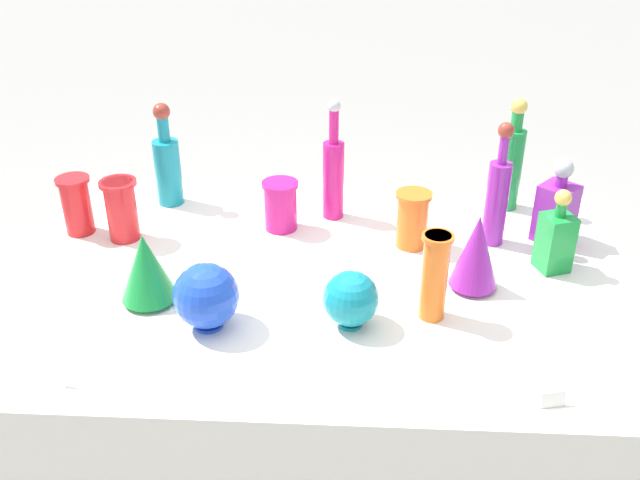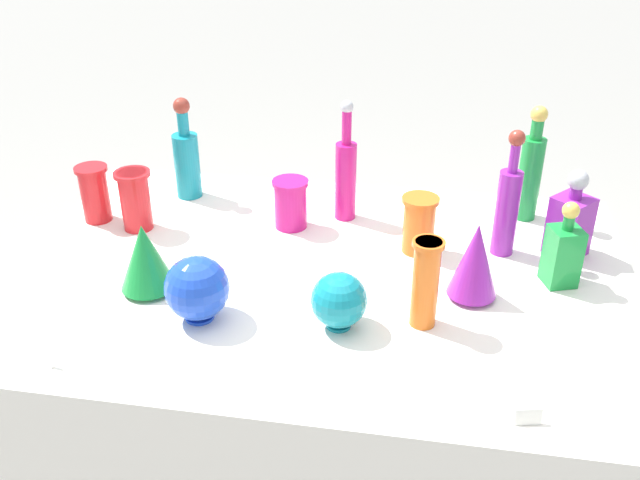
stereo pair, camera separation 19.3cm
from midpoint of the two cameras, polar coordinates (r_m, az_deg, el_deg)
name	(u,v)px [view 2 (the right image)]	position (r m, az deg, el deg)	size (l,w,h in m)	color
ground_plane	(320,467)	(2.47, 2.35, -17.76)	(40.00, 40.00, 0.00)	gray
display_table	(318,294)	(1.98, 2.63, -4.45)	(1.73, 1.19, 0.76)	white
tall_bottle_0	(187,158)	(2.38, -8.35, 6.43)	(0.08, 0.08, 0.34)	teal
tall_bottle_1	(507,205)	(2.10, 17.36, 2.61)	(0.07, 0.07, 0.37)	purple
tall_bottle_2	(346,174)	(2.21, 4.59, 5.21)	(0.07, 0.07, 0.38)	#C61972
tall_bottle_3	(530,171)	(2.32, 18.81, 5.19)	(0.07, 0.07, 0.37)	#198C38
square_decanter_0	(570,221)	(2.17, 21.84, 1.37)	(0.14, 0.14, 0.26)	purple
square_decanter_1	(563,252)	(2.02, 21.50, -0.96)	(0.10, 0.10, 0.24)	#198C38
slender_vase_0	(135,198)	(2.21, -12.18, 3.23)	(0.11, 0.11, 0.19)	red
slender_vase_1	(291,202)	(2.18, 0.17, 3.00)	(0.11, 0.11, 0.15)	#C61972
slender_vase_2	(419,223)	(2.07, 10.59, 1.31)	(0.11, 0.11, 0.17)	orange
slender_vase_3	(94,192)	(2.29, -15.33, 3.70)	(0.10, 0.10, 0.18)	red
slender_vase_4	(426,281)	(1.74, 11.61, -3.32)	(0.08, 0.08, 0.23)	orange
fluted_vase_0	(145,257)	(1.89, -10.99, -1.44)	(0.15, 0.15, 0.19)	#198C38
fluted_vase_1	(475,260)	(1.88, 15.20, -1.67)	(0.13, 0.13, 0.21)	purple
round_bowl_0	(197,288)	(1.76, -6.74, -3.96)	(0.16, 0.16, 0.17)	blue
round_bowl_1	(339,300)	(1.73, 4.74, -4.94)	(0.14, 0.14, 0.15)	teal
price_tag_left	(528,417)	(1.58, 19.81, -13.29)	(0.06, 0.01, 0.04)	white
price_tag_center	(44,357)	(1.72, -18.25, -9.02)	(0.05, 0.01, 0.04)	white
cardboard_box_behind_left	(276,243)	(3.37, -1.91, -0.28)	(0.50, 0.44, 0.38)	tan
cardboard_box_behind_right	(285,245)	(3.35, -1.14, -0.43)	(0.42, 0.42, 0.38)	tan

